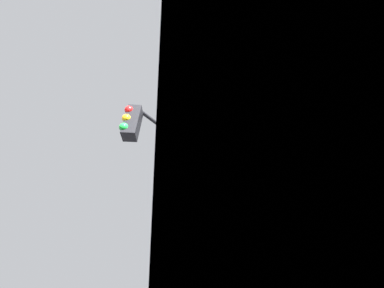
{
  "coord_description": "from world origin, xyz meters",
  "views": [
    {
      "loc": [
        -6.79,
        -2.82,
        1.6
      ],
      "look_at": [
        -7.01,
        -6.24,
        4.36
      ],
      "focal_mm": 18.44,
      "sensor_mm": 36.0,
      "label": 1
    }
  ],
  "objects": [
    {
      "name": "traffic_signal_near",
      "position": [
        -6.48,
        -6.55,
        3.77
      ],
      "size": [
        1.95,
        2.1,
        5.34
      ],
      "color": "black",
      "rests_on": "ground_plane"
    }
  ]
}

